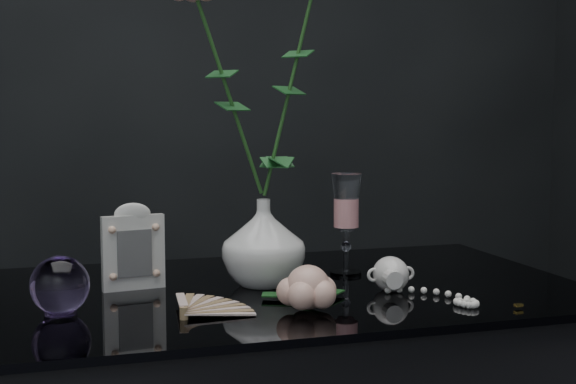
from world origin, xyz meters
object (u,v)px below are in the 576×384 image
object	(u,v)px
wine_glass	(346,224)
pearl_jar	(391,272)
vase	(264,243)
loose_rose	(308,288)
picture_frame	(133,246)
paperweight	(60,285)

from	to	relation	value
wine_glass	pearl_jar	world-z (taller)	wine_glass
vase	loose_rose	distance (m)	0.18
wine_glass	pearl_jar	size ratio (longest dim) A/B	0.87
picture_frame	paperweight	bearing A→B (deg)	-139.84
vase	paperweight	world-z (taller)	vase
vase	pearl_jar	bearing A→B (deg)	-27.17
wine_glass	paperweight	distance (m)	0.50
paperweight	pearl_jar	size ratio (longest dim) A/B	0.41
picture_frame	paperweight	world-z (taller)	picture_frame
picture_frame	loose_rose	xyz separation A→B (m)	(0.22, -0.21, -0.04)
vase	paperweight	bearing A→B (deg)	-163.70
wine_glass	vase	bearing A→B (deg)	-165.14
vase	loose_rose	world-z (taller)	vase
wine_glass	loose_rose	bearing A→B (deg)	-123.11
vase	paperweight	distance (m)	0.34
pearl_jar	wine_glass	bearing A→B (deg)	104.39
vase	wine_glass	size ratio (longest dim) A/B	0.80
loose_rose	pearl_jar	bearing A→B (deg)	11.23
wine_glass	pearl_jar	bearing A→B (deg)	-80.33
loose_rose	paperweight	bearing A→B (deg)	151.01
vase	paperweight	xyz separation A→B (m)	(-0.32, -0.09, -0.03)
picture_frame	vase	bearing A→B (deg)	-17.00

